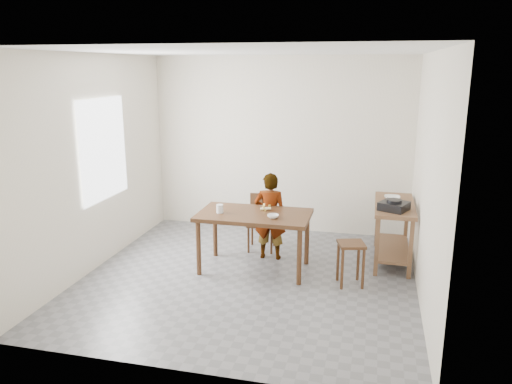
% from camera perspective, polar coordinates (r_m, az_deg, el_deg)
% --- Properties ---
extents(floor, '(4.00, 4.00, 0.04)m').
position_cam_1_polar(floor, '(6.25, -0.87, -9.99)').
color(floor, slate).
rests_on(floor, ground).
extents(ceiling, '(4.00, 4.00, 0.04)m').
position_cam_1_polar(ceiling, '(5.70, -0.98, 16.00)').
color(ceiling, white).
rests_on(ceiling, wall_back).
extents(wall_back, '(4.00, 0.04, 2.70)m').
position_cam_1_polar(wall_back, '(7.76, 2.81, 5.37)').
color(wall_back, silver).
rests_on(wall_back, ground).
extents(wall_front, '(4.00, 0.04, 2.70)m').
position_cam_1_polar(wall_front, '(3.96, -8.24, -3.45)').
color(wall_front, silver).
rests_on(wall_front, ground).
extents(wall_left, '(0.04, 4.00, 2.70)m').
position_cam_1_polar(wall_left, '(6.61, -18.15, 3.12)').
color(wall_left, silver).
rests_on(wall_left, ground).
extents(wall_right, '(0.04, 4.00, 2.70)m').
position_cam_1_polar(wall_right, '(5.68, 19.24, 1.29)').
color(wall_right, silver).
rests_on(wall_right, ground).
extents(window_pane, '(0.02, 1.10, 1.30)m').
position_cam_1_polar(window_pane, '(6.73, -17.00, 4.69)').
color(window_pane, white).
rests_on(window_pane, wall_left).
extents(dining_table, '(1.40, 0.80, 0.75)m').
position_cam_1_polar(dining_table, '(6.37, -0.21, -5.67)').
color(dining_table, '#442815').
rests_on(dining_table, floor).
extents(prep_counter, '(0.50, 1.20, 0.80)m').
position_cam_1_polar(prep_counter, '(6.87, 15.35, -4.49)').
color(prep_counter, brown).
rests_on(prep_counter, floor).
extents(child, '(0.44, 0.30, 1.18)m').
position_cam_1_polar(child, '(6.68, 1.62, -2.77)').
color(child, silver).
rests_on(child, floor).
extents(dining_chair, '(0.41, 0.41, 0.78)m').
position_cam_1_polar(dining_chair, '(7.04, 0.64, -3.58)').
color(dining_chair, '#442815').
rests_on(dining_chair, floor).
extents(stool, '(0.37, 0.37, 0.53)m').
position_cam_1_polar(stool, '(6.08, 10.74, -8.06)').
color(stool, '#442815').
rests_on(stool, floor).
extents(glass_tumbler, '(0.09, 0.09, 0.11)m').
position_cam_1_polar(glass_tumbler, '(6.27, -4.16, -1.91)').
color(glass_tumbler, white).
rests_on(glass_tumbler, dining_table).
extents(small_bowl, '(0.17, 0.17, 0.04)m').
position_cam_1_polar(small_bowl, '(6.06, 1.96, -2.79)').
color(small_bowl, white).
rests_on(small_bowl, dining_table).
extents(banana, '(0.17, 0.13, 0.06)m').
position_cam_1_polar(banana, '(6.37, 1.10, -1.88)').
color(banana, '#F9DC4F').
rests_on(banana, dining_table).
extents(serving_bowl, '(0.22, 0.22, 0.05)m').
position_cam_1_polar(serving_bowl, '(6.92, 15.29, -0.66)').
color(serving_bowl, white).
rests_on(serving_bowl, prep_counter).
extents(gas_burner, '(0.42, 0.42, 0.10)m').
position_cam_1_polar(gas_burner, '(6.43, 15.49, -1.55)').
color(gas_burner, black).
rests_on(gas_burner, prep_counter).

